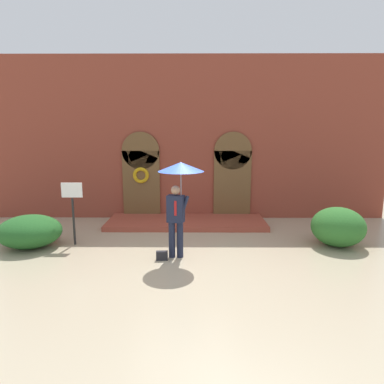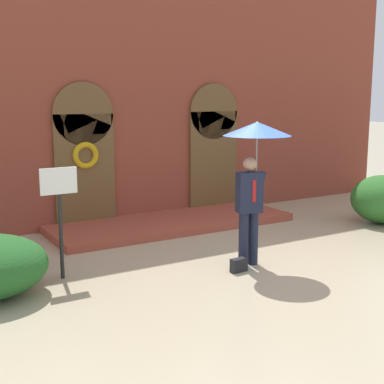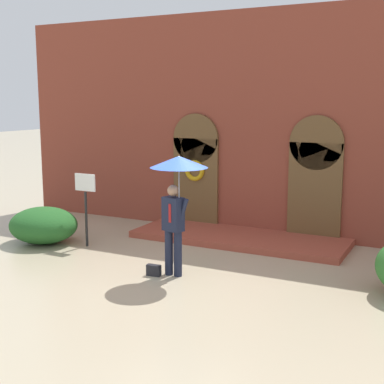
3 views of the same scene
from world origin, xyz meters
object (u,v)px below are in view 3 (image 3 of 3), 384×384
(handbag, at_px, (154,270))
(person_with_umbrella, at_px, (177,179))
(sign_post, at_px, (86,198))
(shrub_left, at_px, (43,225))

(handbag, bearing_deg, person_with_umbrella, 21.61)
(sign_post, height_order, shrub_left, sign_post)
(handbag, xyz_separation_m, sign_post, (-2.51, 1.14, 1.05))
(handbag, relative_size, shrub_left, 0.17)
(shrub_left, bearing_deg, person_with_umbrella, -10.16)
(handbag, relative_size, sign_post, 0.16)
(sign_post, bearing_deg, person_with_umbrella, -17.79)
(person_with_umbrella, xyz_separation_m, shrub_left, (-4.06, 0.73, -1.48))
(sign_post, bearing_deg, handbag, -24.49)
(handbag, height_order, shrub_left, shrub_left)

